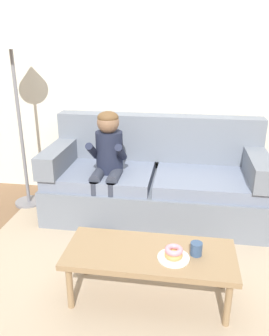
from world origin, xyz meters
name	(u,v)px	position (x,y,z in m)	size (l,w,h in m)	color
ground	(137,260)	(0.00, 0.00, 0.00)	(10.00, 10.00, 0.00)	brown
wall_back	(157,72)	(0.00, 1.40, 1.40)	(8.00, 0.10, 2.80)	silver
area_rug	(132,279)	(0.00, -0.25, 0.01)	(2.75, 2.05, 0.01)	tan
couch	(155,182)	(0.06, 0.85, 0.35)	(2.15, 0.90, 0.99)	slate
coffee_table	(150,257)	(0.15, -0.42, 0.35)	(1.15, 0.49, 0.39)	#937551
person_child	(108,157)	(-0.38, 0.64, 0.67)	(0.34, 0.58, 1.10)	#1E2338
plate	(173,258)	(0.31, -0.48, 0.39)	(0.21, 0.21, 0.01)	white
donut	(174,255)	(0.31, -0.48, 0.42)	(0.12, 0.12, 0.04)	tan
donut_second	(174,250)	(0.31, -0.48, 0.45)	(0.12, 0.12, 0.04)	pink
mug	(196,249)	(0.45, -0.41, 0.43)	(0.08, 0.08, 0.09)	#334C72
toy_controller	(204,266)	(0.55, -0.02, 0.03)	(0.23, 0.09, 0.05)	gold
floor_lamp	(11,54)	(-1.35, 0.86, 1.59)	(0.36, 0.36, 1.90)	slate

